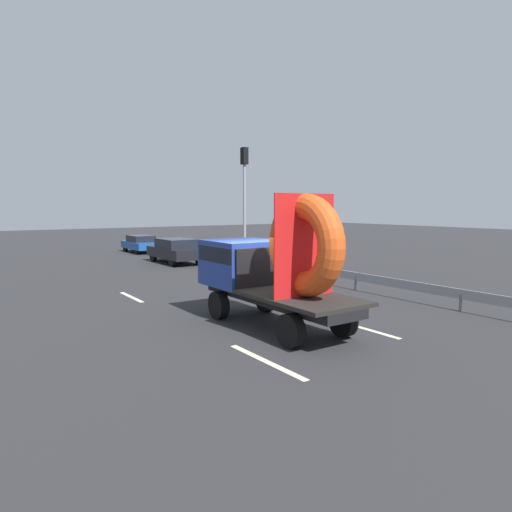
% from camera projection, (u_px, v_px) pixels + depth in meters
% --- Properties ---
extents(ground_plane, '(120.00, 120.00, 0.00)m').
position_uv_depth(ground_plane, '(266.00, 321.00, 13.39)').
color(ground_plane, '#28282B').
extents(flatbed_truck, '(2.02, 5.44, 3.63)m').
position_uv_depth(flatbed_truck, '(268.00, 265.00, 12.85)').
color(flatbed_truck, black).
rests_on(flatbed_truck, ground_plane).
extents(distant_sedan, '(1.88, 4.39, 1.43)m').
position_uv_depth(distant_sedan, '(176.00, 250.00, 26.95)').
color(distant_sedan, black).
rests_on(distant_sedan, ground_plane).
extents(traffic_light, '(0.42, 0.36, 6.46)m').
position_uv_depth(traffic_light, '(245.00, 191.00, 24.95)').
color(traffic_light, gray).
rests_on(traffic_light, ground_plane).
extents(guardrail, '(0.10, 17.96, 0.71)m').
position_uv_depth(guardrail, '(318.00, 270.00, 20.08)').
color(guardrail, gray).
rests_on(guardrail, ground_plane).
extents(lane_dash_left_near, '(0.16, 2.70, 0.01)m').
position_uv_depth(lane_dash_left_near, '(266.00, 361.00, 9.87)').
color(lane_dash_left_near, beige).
rests_on(lane_dash_left_near, ground_plane).
extents(lane_dash_left_far, '(0.16, 2.23, 0.01)m').
position_uv_depth(lane_dash_left_far, '(131.00, 297.00, 16.86)').
color(lane_dash_left_far, beige).
rests_on(lane_dash_left_far, ground_plane).
extents(lane_dash_right_near, '(0.16, 2.20, 0.01)m').
position_uv_depth(lane_dash_right_near, '(367.00, 329.00, 12.44)').
color(lane_dash_right_near, beige).
rests_on(lane_dash_right_near, ground_plane).
extents(lane_dash_right_far, '(0.16, 3.00, 0.01)m').
position_uv_depth(lane_dash_right_far, '(227.00, 289.00, 18.57)').
color(lane_dash_right_far, beige).
rests_on(lane_dash_right_far, ground_plane).
extents(oncoming_car, '(1.63, 3.80, 1.24)m').
position_uv_depth(oncoming_car, '(141.00, 243.00, 33.14)').
color(oncoming_car, black).
rests_on(oncoming_car, ground_plane).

